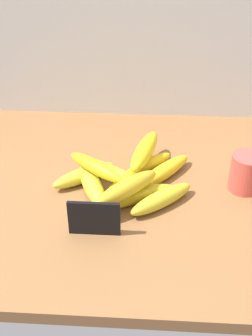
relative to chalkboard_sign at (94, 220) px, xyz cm
name	(u,v)px	position (x,y,z in cm)	size (l,w,h in cm)	color
counter_top	(143,192)	(9.87, 16.99, -5.36)	(110.00, 76.00, 3.00)	brown
back_wall	(150,9)	(9.87, 55.99, 28.14)	(130.00, 2.00, 70.00)	silver
chalkboard_sign	(94,220)	(0.00, 0.00, 0.00)	(11.00, 1.80, 8.40)	black
coffee_mug	(247,173)	(34.43, 18.00, 0.79)	(9.00, 7.50, 9.30)	#DE5146
banana_0	(163,172)	(14.75, 21.04, -1.92)	(19.00, 3.88, 3.88)	yellow
banana_1	(92,184)	(-2.38, 14.46, -1.67)	(18.07, 4.38, 4.38)	gold
banana_2	(128,198)	(6.60, 10.14, -2.13)	(17.09, 3.45, 3.45)	yellow
banana_3	(162,199)	(14.23, 10.11, -1.86)	(17.62, 4.00, 4.00)	gold
banana_4	(108,170)	(0.86, 21.09, -2.14)	(19.16, 3.43, 3.43)	#AABB2B
banana_5	(124,183)	(5.13, 15.68, -1.99)	(19.45, 3.73, 3.73)	yellow
banana_6	(84,175)	(-4.88, 18.45, -1.93)	(17.04, 3.85, 3.85)	yellow
banana_7	(144,192)	(10.16, 12.87, -2.09)	(17.97, 3.54, 3.54)	gold
banana_8	(148,165)	(10.86, 24.20, -2.21)	(15.76, 3.29, 3.29)	yellow
banana_9	(96,167)	(-1.34, 15.92, 2.25)	(17.18, 3.45, 3.45)	gold
banana_10	(144,151)	(9.72, 24.92, 1.62)	(18.74, 4.38, 4.38)	yellow
banana_11	(127,188)	(6.30, 9.09, 1.68)	(18.02, 4.18, 4.18)	gold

